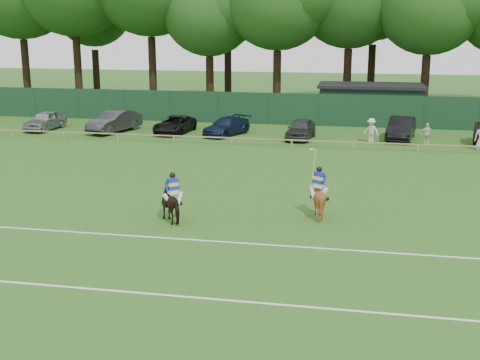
% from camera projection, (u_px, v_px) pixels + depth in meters
% --- Properties ---
extents(ground, '(160.00, 160.00, 0.00)m').
position_uv_depth(ground, '(213.00, 232.00, 24.98)').
color(ground, '#1E4C14').
rests_on(ground, ground).
extents(horse_dark, '(1.75, 1.81, 1.46)m').
position_uv_depth(horse_dark, '(173.00, 204.00, 26.25)').
color(horse_dark, black).
rests_on(horse_dark, ground).
extents(horse_chestnut, '(1.84, 1.90, 1.60)m').
position_uv_depth(horse_chestnut, '(318.00, 198.00, 26.82)').
color(horse_chestnut, brown).
rests_on(horse_chestnut, ground).
extents(sedan_silver, '(1.96, 4.28, 1.42)m').
position_uv_depth(sedan_silver, '(45.00, 120.00, 48.29)').
color(sedan_silver, '#999B9E').
rests_on(sedan_silver, ground).
extents(sedan_grey, '(2.95, 5.06, 1.58)m').
position_uv_depth(sedan_grey, '(114.00, 121.00, 47.30)').
color(sedan_grey, '#2C2C2E').
rests_on(sedan_grey, ground).
extents(suv_black, '(2.46, 4.66, 1.25)m').
position_uv_depth(suv_black, '(175.00, 125.00, 46.93)').
color(suv_black, black).
rests_on(suv_black, ground).
extents(sedan_navy, '(3.30, 4.72, 1.27)m').
position_uv_depth(sedan_navy, '(226.00, 126.00, 46.07)').
color(sedan_navy, '#131F3D').
rests_on(sedan_navy, ground).
extents(hatch_grey, '(2.00, 4.22, 1.39)m').
position_uv_depth(hatch_grey, '(301.00, 129.00, 44.56)').
color(hatch_grey, '#323235').
rests_on(hatch_grey, ground).
extents(estate_black, '(2.30, 4.83, 1.53)m').
position_uv_depth(estate_black, '(401.00, 128.00, 44.37)').
color(estate_black, black).
rests_on(estate_black, ground).
extents(spectator_left, '(1.23, 0.98, 1.66)m').
position_uv_depth(spectator_left, '(371.00, 131.00, 43.12)').
color(spectator_left, beige).
rests_on(spectator_left, ground).
extents(spectator_mid, '(0.88, 0.38, 1.49)m').
position_uv_depth(spectator_mid, '(427.00, 134.00, 42.22)').
color(spectator_mid, silver).
rests_on(spectator_mid, ground).
extents(rider_dark, '(0.78, 0.74, 1.41)m').
position_uv_depth(rider_dark, '(173.00, 188.00, 26.07)').
color(rider_dark, silver).
rests_on(rider_dark, ground).
extents(rider_chestnut, '(0.87, 0.81, 2.05)m').
position_uv_depth(rider_chestnut, '(319.00, 181.00, 26.64)').
color(rider_chestnut, silver).
rests_on(rider_chestnut, ground).
extents(polo_ball, '(0.09, 0.09, 0.09)m').
position_uv_depth(polo_ball, '(147.00, 237.00, 24.26)').
color(polo_ball, silver).
rests_on(polo_ball, ground).
extents(pitch_lines, '(60.00, 5.10, 0.01)m').
position_uv_depth(pitch_lines, '(188.00, 265.00, 21.64)').
color(pitch_lines, silver).
rests_on(pitch_lines, ground).
extents(pitch_rail, '(62.10, 0.10, 0.50)m').
position_uv_depth(pitch_rail, '(277.00, 140.00, 42.01)').
color(pitch_rail, '#997F5B').
rests_on(pitch_rail, ground).
extents(perimeter_fence, '(92.08, 0.08, 2.50)m').
position_uv_depth(perimeter_fence, '(293.00, 109.00, 50.38)').
color(perimeter_fence, '#14351E').
rests_on(perimeter_fence, ground).
extents(utility_shed, '(8.40, 4.40, 3.04)m').
position_uv_depth(utility_shed, '(370.00, 103.00, 52.05)').
color(utility_shed, '#14331E').
rests_on(utility_shed, ground).
extents(tree_row, '(96.00, 12.00, 21.00)m').
position_uv_depth(tree_row, '(324.00, 112.00, 57.93)').
color(tree_row, '#26561C').
rests_on(tree_row, ground).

